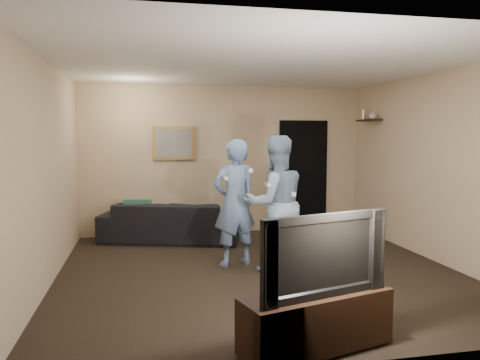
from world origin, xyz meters
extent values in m
plane|color=black|center=(0.00, 0.00, 0.00)|extent=(5.00, 5.00, 0.00)
cube|color=silver|center=(0.00, 0.00, 2.60)|extent=(5.00, 5.00, 0.04)
cube|color=tan|center=(0.00, 2.50, 1.30)|extent=(5.00, 0.04, 2.60)
cube|color=tan|center=(0.00, -2.50, 1.30)|extent=(5.00, 0.04, 2.60)
cube|color=tan|center=(-2.50, 0.00, 1.30)|extent=(0.04, 5.00, 2.60)
cube|color=tan|center=(2.50, 0.00, 1.30)|extent=(0.04, 5.00, 2.60)
imported|color=black|center=(-1.00, 1.98, 0.33)|extent=(2.39, 1.48, 0.65)
cube|color=#1A4E41|center=(-1.52, 1.98, 0.48)|extent=(0.46, 0.19, 0.45)
cube|color=olive|center=(-0.90, 2.48, 1.60)|extent=(0.72, 0.05, 0.57)
cube|color=slate|center=(-0.90, 2.45, 1.60)|extent=(0.62, 0.01, 0.47)
cube|color=black|center=(1.45, 2.47, 1.00)|extent=(0.90, 0.06, 2.00)
cube|color=silver|center=(0.85, 2.48, 1.30)|extent=(0.08, 0.02, 0.12)
cube|color=black|center=(2.39, 1.80, 1.99)|extent=(0.20, 0.60, 0.03)
imported|color=silver|center=(2.39, 1.66, 2.07)|extent=(0.14, 0.14, 0.14)
cylinder|color=silver|center=(2.39, 2.01, 2.09)|extent=(0.06, 0.06, 0.18)
cube|color=black|center=(-0.08, -2.23, 0.25)|extent=(1.33, 0.73, 0.45)
imported|color=black|center=(-0.08, -2.23, 0.81)|extent=(1.15, 0.45, 0.66)
imported|color=#6684B2|center=(-0.25, 0.36, 0.84)|extent=(0.70, 0.56, 1.68)
cube|color=white|center=(-0.41, 0.14, 1.19)|extent=(0.04, 0.14, 0.04)
cube|color=white|center=(-0.09, 0.14, 1.29)|extent=(0.05, 0.09, 0.05)
imported|color=#7F9DB9|center=(0.22, 0.01, 0.87)|extent=(0.90, 0.73, 1.73)
cube|color=white|center=(0.06, -0.21, 1.14)|extent=(0.04, 0.14, 0.04)
cube|color=white|center=(0.38, -0.21, 1.01)|extent=(0.05, 0.09, 0.05)
camera|label=1|loc=(-1.42, -5.67, 1.74)|focal=35.00mm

